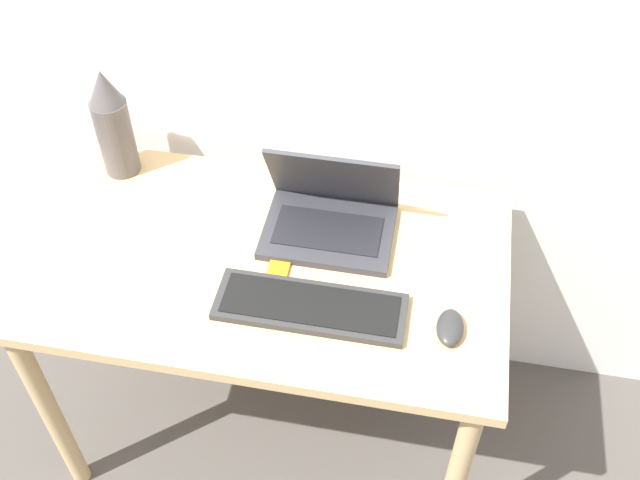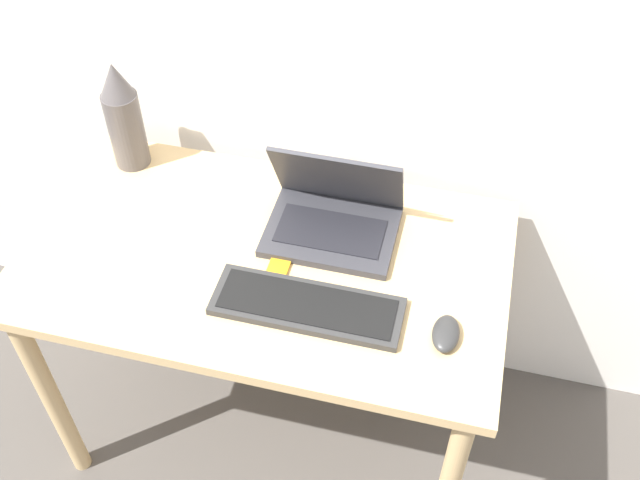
% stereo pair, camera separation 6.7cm
% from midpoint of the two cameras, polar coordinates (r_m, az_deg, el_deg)
% --- Properties ---
extents(desk, '(1.15, 0.66, 0.76)m').
position_cam_midpoint_polar(desk, '(1.85, -5.26, -3.65)').
color(desk, tan).
rests_on(desk, ground_plane).
extents(laptop, '(0.31, 0.24, 0.23)m').
position_cam_midpoint_polar(laptop, '(1.80, -0.26, 2.11)').
color(laptop, '#333338').
rests_on(laptop, desk).
extents(keyboard, '(0.42, 0.14, 0.02)m').
position_cam_midpoint_polar(keyboard, '(1.66, -1.90, -5.13)').
color(keyboard, '#2D2D2D').
rests_on(keyboard, desk).
extents(mouse, '(0.06, 0.10, 0.03)m').
position_cam_midpoint_polar(mouse, '(1.63, 8.72, -6.64)').
color(mouse, '#2D2D2D').
rests_on(mouse, desk).
extents(vase, '(0.09, 0.09, 0.30)m').
position_cam_midpoint_polar(vase, '(1.97, -16.48, 8.48)').
color(vase, '#514C4C').
rests_on(vase, desk).
extents(mp3_player, '(0.05, 0.06, 0.01)m').
position_cam_midpoint_polar(mp3_player, '(1.74, -4.31, -2.33)').
color(mp3_player, orange).
rests_on(mp3_player, desk).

